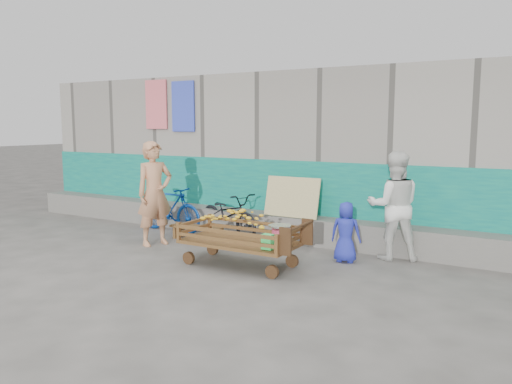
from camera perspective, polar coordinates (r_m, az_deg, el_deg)
The scene contains 9 objects.
ground at distance 7.08m, azimuth -6.18°, elevation -9.10°, with size 80.00×80.00×0.00m, color #4D4B46.
building_wall at distance 10.34m, azimuth 7.11°, elevation 4.47°, with size 12.00×3.50×3.00m.
banana_cart at distance 7.24m, azimuth -2.09°, elevation -4.36°, with size 1.83×0.84×0.78m.
bench at distance 8.97m, azimuth -6.85°, elevation -4.31°, with size 0.98×0.30×0.25m.
vendor_man at distance 8.60m, azimuth -11.50°, elevation -0.17°, with size 0.64×0.42×1.77m, color tan.
woman at distance 7.82m, azimuth 15.48°, elevation -1.52°, with size 0.80×0.62×1.65m, color white.
child at distance 7.56m, azimuth 10.22°, elevation -4.52°, with size 0.45×0.29×0.91m, color #232CAA.
bicycle_dark at distance 9.12m, azimuth -3.17°, elevation -2.59°, with size 0.54×1.56×0.82m, color black.
bicycle_blue at distance 9.68m, azimuth -9.80°, elevation -1.87°, with size 0.42×1.49×0.89m, color navy.
Camera 1 is at (4.03, -5.45, 2.05)m, focal length 35.00 mm.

